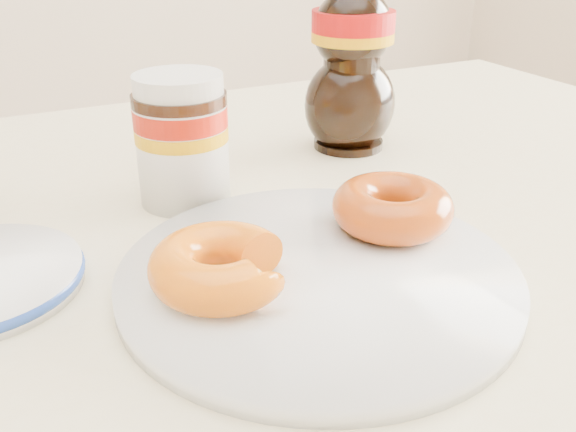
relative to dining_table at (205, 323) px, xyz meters
name	(u,v)px	position (x,y,z in m)	size (l,w,h in m)	color
dining_table	(205,323)	(0.00, 0.00, 0.00)	(1.40, 0.90, 0.75)	beige
plate	(318,276)	(0.06, -0.10, 0.09)	(0.29, 0.29, 0.01)	white
donut_bitten	(220,266)	(-0.02, -0.10, 0.12)	(0.10, 0.10, 0.03)	orange
donut_whole	(392,207)	(0.14, -0.07, 0.12)	(0.10, 0.10, 0.03)	#963209
nutella_jar	(182,135)	(0.02, 0.09, 0.15)	(0.09, 0.09, 0.12)	white
syrup_bottle	(352,57)	(0.23, 0.15, 0.19)	(0.11, 0.09, 0.21)	black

